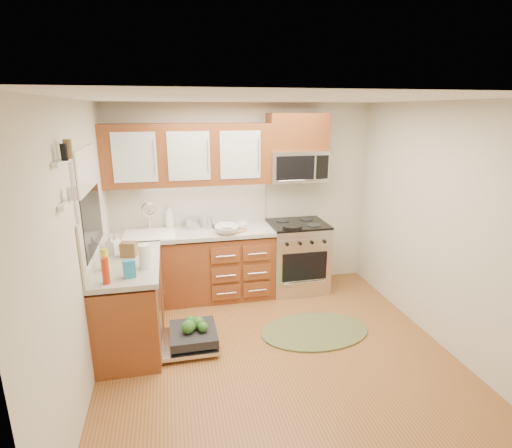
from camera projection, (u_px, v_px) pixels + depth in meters
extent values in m
plane|color=brown|center=(276.00, 352.00, 4.12)|extent=(3.50, 3.50, 0.00)
plane|color=white|center=(280.00, 99.00, 3.43)|extent=(3.50, 3.50, 0.00)
cube|color=beige|center=(244.00, 198.00, 5.42)|extent=(3.50, 0.04, 2.50)
cube|color=beige|center=(365.00, 335.00, 2.13)|extent=(3.50, 0.04, 2.50)
cube|color=beige|center=(81.00, 251.00, 3.41)|extent=(0.04, 3.50, 2.50)
cube|color=beige|center=(440.00, 226.00, 4.13)|extent=(0.04, 3.50, 2.50)
cube|color=#602F15|center=(194.00, 267.00, 5.21)|extent=(2.05, 0.60, 0.85)
cube|color=#602F15|center=(130.00, 306.00, 4.19)|extent=(0.60, 1.25, 0.85)
cube|color=#A29D94|center=(192.00, 233.00, 5.07)|extent=(2.07, 0.64, 0.05)
cube|color=#A29D94|center=(127.00, 264.00, 4.07)|extent=(0.64, 1.27, 0.05)
cube|color=beige|center=(190.00, 204.00, 5.26)|extent=(2.05, 0.02, 0.57)
cube|color=beige|center=(93.00, 237.00, 3.92)|extent=(0.02, 1.25, 0.57)
cube|color=#602F15|center=(297.00, 132.00, 5.15)|extent=(0.76, 0.35, 0.47)
cube|color=white|center=(88.00, 169.00, 3.72)|extent=(0.02, 0.96, 0.40)
cube|color=white|center=(62.00, 162.00, 2.87)|extent=(0.04, 0.40, 0.03)
cube|color=white|center=(67.00, 202.00, 2.95)|extent=(0.04, 0.40, 0.03)
cylinder|color=black|center=(292.00, 227.00, 5.06)|extent=(0.28, 0.28, 0.05)
cylinder|color=silver|center=(194.00, 223.00, 5.20)|extent=(0.28, 0.28, 0.13)
cube|color=#AD844F|center=(231.00, 231.00, 5.02)|extent=(0.36, 0.30, 0.02)
cylinder|color=silver|center=(211.00, 223.00, 5.16)|extent=(0.12, 0.12, 0.15)
cylinder|color=white|center=(144.00, 257.00, 3.86)|extent=(0.14, 0.14, 0.24)
cylinder|color=yellow|center=(105.00, 259.00, 3.82)|extent=(0.08, 0.08, 0.21)
cylinder|color=#B0290E|center=(105.00, 271.00, 3.51)|extent=(0.07, 0.07, 0.24)
cube|color=brown|center=(129.00, 249.00, 4.17)|extent=(0.17, 0.14, 0.16)
cube|color=teal|center=(129.00, 269.00, 3.64)|extent=(0.12, 0.09, 0.17)
imported|color=#999999|center=(226.00, 226.00, 5.16)|extent=(0.33, 0.33, 0.06)
imported|color=#999999|center=(227.00, 230.00, 4.96)|extent=(0.36, 0.36, 0.09)
imported|color=#999999|center=(242.00, 226.00, 5.12)|extent=(0.16, 0.16, 0.11)
imported|color=#999999|center=(169.00, 216.00, 5.19)|extent=(0.15, 0.15, 0.31)
imported|color=#999999|center=(111.00, 244.00, 4.24)|extent=(0.12, 0.12, 0.21)
imported|color=#999999|center=(116.00, 242.00, 4.40)|extent=(0.16, 0.16, 0.16)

